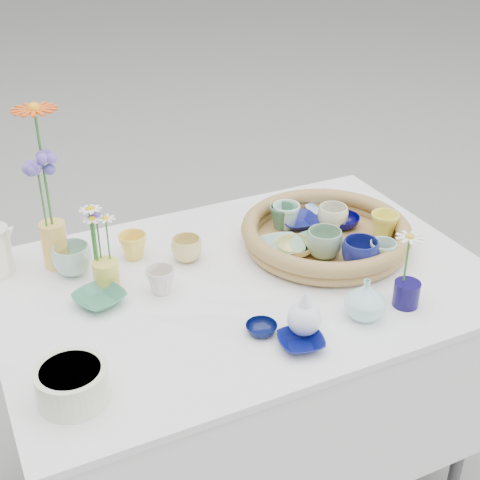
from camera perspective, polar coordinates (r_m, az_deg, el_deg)
name	(u,v)px	position (r m, az deg, el deg)	size (l,w,h in m)	color
wicker_tray	(326,235)	(1.88, 7.32, 0.47)	(0.47, 0.47, 0.08)	brown
tray_ceramic_0	(299,222)	(1.95, 5.03, 1.56)	(0.11, 0.11, 0.03)	navy
tray_ceramic_1	(342,221)	(1.97, 8.70, 1.58)	(0.10, 0.10, 0.03)	#040243
tray_ceramic_2	(384,225)	(1.92, 12.19, 1.24)	(0.08, 0.08, 0.07)	#EDE449
tray_ceramic_3	(319,242)	(1.85, 6.75, -0.19)	(0.11, 0.11, 0.03)	#43876A
tray_ceramic_4	(324,244)	(1.80, 7.20, -0.31)	(0.10, 0.10, 0.08)	#7EA483
tray_ceramic_5	(281,248)	(1.82, 3.54, -0.66)	(0.12, 0.12, 0.03)	#83B69D
tray_ceramic_6	(286,216)	(1.93, 3.96, 2.05)	(0.08, 0.08, 0.07)	#C5F4D8
tray_ceramic_7	(333,217)	(1.94, 7.92, 1.93)	(0.09, 0.09, 0.07)	#EDE8BF
tray_ceramic_8	(320,210)	(2.03, 6.87, 2.54)	(0.08, 0.08, 0.02)	#A4C8FC
tray_ceramic_9	(360,254)	(1.77, 10.22, -1.15)	(0.10, 0.10, 0.08)	navy
tray_ceramic_10	(295,248)	(1.81, 4.74, -0.68)	(0.10, 0.10, 0.03)	#D7C169
tray_ceramic_11	(382,253)	(1.79, 12.06, -1.11)	(0.07, 0.07, 0.07)	#98C6AF
tray_ceramic_12	(282,217)	(1.93, 3.63, 1.98)	(0.07, 0.07, 0.07)	#3E6F51
loose_ceramic_0	(133,246)	(1.84, -9.11, -0.52)	(0.08, 0.08, 0.07)	yellow
loose_ceramic_1	(187,249)	(1.81, -4.58, -0.78)	(0.08, 0.08, 0.07)	#D6C070
loose_ceramic_2	(100,299)	(1.68, -11.89, -4.91)	(0.12, 0.12, 0.03)	#387D5B
loose_ceramic_3	(161,281)	(1.68, -6.80, -3.46)	(0.07, 0.07, 0.07)	beige
loose_ceramic_4	(261,329)	(1.55, 1.84, -7.58)	(0.07, 0.07, 0.02)	#050C3B
loose_ceramic_5	(72,260)	(1.80, -14.11, -1.63)	(0.10, 0.10, 0.08)	#A1C9BD
loose_ceramic_6	(301,342)	(1.51, 5.21, -8.68)	(0.10, 0.10, 0.03)	#080E52
fluted_bowl	(72,384)	(1.40, -14.13, -11.86)	(0.15, 0.15, 0.08)	beige
bud_vase_paleblue	(305,311)	(1.52, 5.55, -6.05)	(0.08, 0.08, 0.12)	white
bud_vase_seafoam	(365,299)	(1.60, 10.65, -4.96)	(0.10, 0.10, 0.10)	#AAE3DA
bud_vase_cobalt	(406,294)	(1.67, 14.01, -4.48)	(0.06, 0.06, 0.06)	#0F0843
single_daisy	(407,259)	(1.63, 14.04, -1.62)	(0.08, 0.08, 0.14)	white
tall_vase_yellow	(55,245)	(1.83, -15.53, -0.38)	(0.07, 0.07, 0.13)	#E8B74E
gerbera	(44,169)	(1.73, -16.41, 5.81)	(0.13, 0.13, 0.33)	#E25115
hydrangea	(42,195)	(1.75, -16.57, 3.73)	(0.07, 0.07, 0.25)	#53479E
daisy_cup	(106,274)	(1.73, -11.34, -2.86)	(0.07, 0.07, 0.07)	#DECD4C
daisy_posy	(101,234)	(1.68, -11.81, 0.52)	(0.08, 0.08, 0.15)	white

